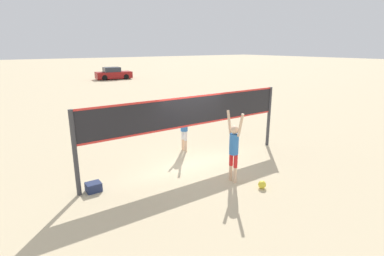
{
  "coord_description": "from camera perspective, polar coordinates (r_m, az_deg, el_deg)",
  "views": [
    {
      "loc": [
        -5.61,
        -8.1,
        4.06
      ],
      "look_at": [
        0.0,
        0.0,
        1.35
      ],
      "focal_mm": 28.0,
      "sensor_mm": 36.0,
      "label": 1
    }
  ],
  "objects": [
    {
      "name": "player_blocker",
      "position": [
        11.75,
        -1.51,
        0.54
      ],
      "size": [
        0.28,
        0.69,
        2.02
      ],
      "rotation": [
        0.0,
        0.0,
        -1.57
      ],
      "color": "beige",
      "rests_on": "ground_plane"
    },
    {
      "name": "volleyball",
      "position": [
        9.2,
        13.21,
        -10.45
      ],
      "size": [
        0.23,
        0.23,
        0.23
      ],
      "color": "yellow",
      "rests_on": "ground_plane"
    },
    {
      "name": "parked_car_near",
      "position": [
        39.37,
        -14.76,
        9.94
      ],
      "size": [
        4.51,
        2.35,
        1.5
      ],
      "rotation": [
        0.0,
        0.0,
        -0.11
      ],
      "color": "maroon",
      "rests_on": "ground_plane"
    },
    {
      "name": "volleyball_net",
      "position": [
        10.13,
        0.0,
        2.04
      ],
      "size": [
        7.87,
        0.13,
        2.46
      ],
      "color": "#38383D",
      "rests_on": "ground_plane"
    },
    {
      "name": "ground_plane",
      "position": [
        10.66,
        0.0,
        -7.02
      ],
      "size": [
        200.0,
        200.0,
        0.0
      ],
      "primitive_type": "plane",
      "color": "beige"
    },
    {
      "name": "player_spiker",
      "position": [
        9.09,
        7.99,
        -3.33
      ],
      "size": [
        0.28,
        0.71,
        2.21
      ],
      "rotation": [
        0.0,
        0.0,
        1.57
      ],
      "color": "beige",
      "rests_on": "ground_plane"
    },
    {
      "name": "gear_bag",
      "position": [
        9.23,
        -18.24,
        -10.63
      ],
      "size": [
        0.41,
        0.36,
        0.26
      ],
      "color": "navy",
      "rests_on": "ground_plane"
    }
  ]
}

